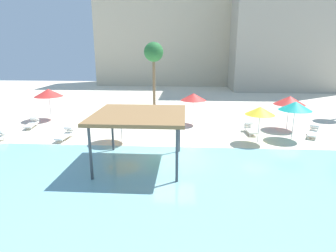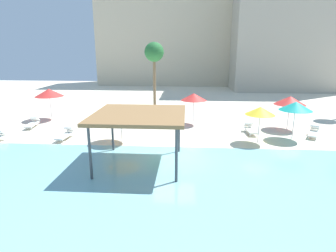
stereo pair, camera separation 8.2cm
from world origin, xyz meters
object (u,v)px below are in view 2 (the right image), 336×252
Objects in this scene: beach_umbrella_teal_1 at (296,106)px; palm_tree_0 at (154,54)px; beach_umbrella_red_4 at (290,100)px; beach_umbrella_yellow_3 at (260,111)px; shade_pavilion at (139,116)px; lounge_chair_4 at (33,123)px; lounge_chair_1 at (314,132)px; lounge_chair_3 at (250,129)px; beach_umbrella_red_2 at (194,97)px; beach_umbrella_orange_5 at (121,109)px; beach_umbrella_red_6 at (49,93)px; lounge_chair_2 at (66,134)px.

beach_umbrella_teal_1 is 0.39× the size of palm_tree_0.
palm_tree_0 reaches higher than beach_umbrella_red_4.
beach_umbrella_teal_1 is 2.80m from beach_umbrella_yellow_3.
lounge_chair_4 is at bearing 144.92° from shade_pavilion.
beach_umbrella_teal_1 is 14.17m from palm_tree_0.
lounge_chair_1 is 4.45m from lounge_chair_3.
beach_umbrella_red_2 is 0.99× the size of beach_umbrella_orange_5.
beach_umbrella_red_6 reaches higher than beach_umbrella_red_2.
beach_umbrella_teal_1 is (9.98, 5.24, -0.36)m from shade_pavilion.
lounge_chair_4 is at bearing -143.79° from palm_tree_0.
beach_umbrella_red_2 is at bearing 171.40° from beach_umbrella_red_4.
beach_umbrella_red_6 is 3.40m from lounge_chair_4.
beach_umbrella_red_2 is (3.06, 8.95, -0.41)m from shade_pavilion.
beach_umbrella_red_4 is at bearing 36.70° from shade_pavilion.
beach_umbrella_yellow_3 is at bearing -47.52° from beach_umbrella_red_2.
beach_umbrella_red_2 is at bearing -51.86° from palm_tree_0.
beach_umbrella_red_2 is 0.94× the size of beach_umbrella_red_6.
beach_umbrella_teal_1 is 1.39× the size of lounge_chair_3.
beach_umbrella_yellow_3 is at bearing 30.01° from shade_pavilion.
shade_pavilion reaches higher than beach_umbrella_red_4.
beach_umbrella_red_2 is at bearing -3.40° from beach_umbrella_red_6.
lounge_chair_1 and lounge_chair_3 have the same top height.
lounge_chair_3 is at bearing 16.37° from beach_umbrella_orange_5.
beach_umbrella_red_4 is 1.37× the size of lounge_chair_3.
shade_pavilion reaches higher than beach_umbrella_red_6.
palm_tree_0 reaches higher than beach_umbrella_yellow_3.
palm_tree_0 is at bearing -135.41° from lounge_chair_3.
beach_umbrella_red_4 is 3.01m from lounge_chair_1.
palm_tree_0 reaches higher than beach_umbrella_red_6.
palm_tree_0 reaches higher than shade_pavilion.
beach_umbrella_yellow_3 reaches higher than lounge_chair_4.
lounge_chair_3 is (4.27, -2.46, -2.00)m from beach_umbrella_red_2.
shade_pavilion is at bearing -51.72° from lounge_chair_3.
beach_umbrella_red_6 is at bearing 176.60° from beach_umbrella_red_2.
beach_umbrella_yellow_3 is at bearing 95.30° from lounge_chair_2.
lounge_chair_2 is 13.56m from lounge_chair_3.
shade_pavilion is 1.82× the size of beach_umbrella_orange_5.
beach_umbrella_teal_1 is 20.21m from lounge_chair_4.
beach_umbrella_yellow_3 is 17.94m from beach_umbrella_red_6.
beach_umbrella_orange_5 is at bearing -177.08° from beach_umbrella_yellow_3.
beach_umbrella_teal_1 is 0.96× the size of beach_umbrella_red_6.
beach_umbrella_red_2 is at bearing -123.16° from lounge_chair_3.
beach_umbrella_red_2 is 13.40m from lounge_chair_4.
beach_umbrella_yellow_3 is 1.29× the size of lounge_chair_3.
beach_umbrella_red_6 is at bearing -141.10° from lounge_chair_2.
beach_umbrella_orange_5 is at bearing -161.93° from beach_umbrella_red_4.
lounge_chair_2 is at bearing -152.44° from beach_umbrella_red_2.
beach_umbrella_red_6 is 1.43× the size of lounge_chair_2.
shade_pavilion reaches higher than lounge_chair_2.
beach_umbrella_red_2 is 1.34× the size of lounge_chair_4.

